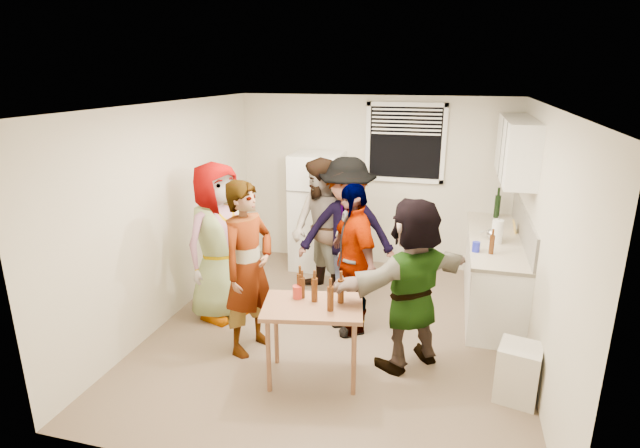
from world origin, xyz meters
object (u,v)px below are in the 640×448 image
(beer_bottle_counter, at_px, (491,254))
(guest_stripe, at_px, (252,347))
(kettle, at_px, (493,239))
(trash_bin, at_px, (518,373))
(serving_table, at_px, (313,377))
(guest_grey, at_px, (223,315))
(guest_orange, at_px, (407,363))
(guest_back_right, at_px, (346,300))
(guest_black, at_px, (351,328))
(refrigerator, at_px, (317,211))
(beer_bottle_table, at_px, (302,298))
(guest_back_left, at_px, (321,295))
(wine_bottle, at_px, (496,217))
(red_cup, at_px, (298,298))
(blue_cup, at_px, (476,252))

(beer_bottle_counter, bearing_deg, guest_stripe, -155.23)
(kettle, height_order, beer_bottle_counter, beer_bottle_counter)
(guest_stripe, bearing_deg, trash_bin, -74.56)
(serving_table, height_order, guest_stripe, serving_table)
(guest_grey, distance_m, guest_orange, 2.31)
(kettle, relative_size, guest_back_right, 0.12)
(serving_table, bearing_deg, guest_orange, 29.93)
(beer_bottle_counter, relative_size, guest_grey, 0.11)
(beer_bottle_counter, bearing_deg, trash_bin, -80.11)
(guest_grey, relative_size, guest_back_right, 1.01)
(trash_bin, height_order, guest_orange, trash_bin)
(guest_back_right, xyz_separation_m, guest_black, (0.22, -0.69, 0.00))
(refrigerator, bearing_deg, guest_black, -63.27)
(beer_bottle_table, distance_m, guest_back_left, 1.86)
(guest_black, bearing_deg, beer_bottle_counter, 71.34)
(serving_table, height_order, guest_back_right, serving_table)
(wine_bottle, bearing_deg, kettle, -95.79)
(guest_grey, relative_size, guest_black, 1.10)
(guest_grey, distance_m, guest_back_right, 1.56)
(beer_bottle_counter, distance_m, guest_stripe, 2.79)
(refrigerator, distance_m, kettle, 2.54)
(guest_orange, bearing_deg, red_cup, -24.00)
(refrigerator, height_order, guest_back_left, refrigerator)
(blue_cup, relative_size, guest_black, 0.07)
(wine_bottle, bearing_deg, beer_bottle_counter, -95.68)
(blue_cup, bearing_deg, refrigerator, 148.98)
(guest_back_left, bearing_deg, guest_stripe, -62.80)
(beer_bottle_table, bearing_deg, serving_table, -41.57)
(guest_back_right, bearing_deg, blue_cup, -16.35)
(serving_table, relative_size, beer_bottle_table, 4.46)
(blue_cup, height_order, red_cup, blue_cup)
(guest_back_right, bearing_deg, guest_stripe, -124.97)
(red_cup, height_order, guest_back_left, red_cup)
(blue_cup, height_order, guest_black, blue_cup)
(beer_bottle_table, height_order, guest_stripe, beer_bottle_table)
(trash_bin, height_order, guest_grey, trash_bin)
(kettle, distance_m, serving_table, 2.75)
(kettle, xyz_separation_m, guest_orange, (-0.82, -1.49, -0.90))
(beer_bottle_table, height_order, guest_back_right, beer_bottle_table)
(beer_bottle_counter, relative_size, guest_back_left, 0.12)
(blue_cup, distance_m, trash_bin, 1.51)
(guest_back_left, bearing_deg, red_cup, -40.67)
(refrigerator, relative_size, red_cup, 13.79)
(serving_table, height_order, beer_bottle_table, beer_bottle_table)
(guest_stripe, bearing_deg, guest_orange, -65.85)
(kettle, bearing_deg, guest_back_left, -172.66)
(beer_bottle_counter, distance_m, guest_orange, 1.53)
(beer_bottle_counter, distance_m, trash_bin, 1.46)
(guest_back_left, height_order, guest_orange, guest_back_left)
(guest_back_right, bearing_deg, kettle, 1.11)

